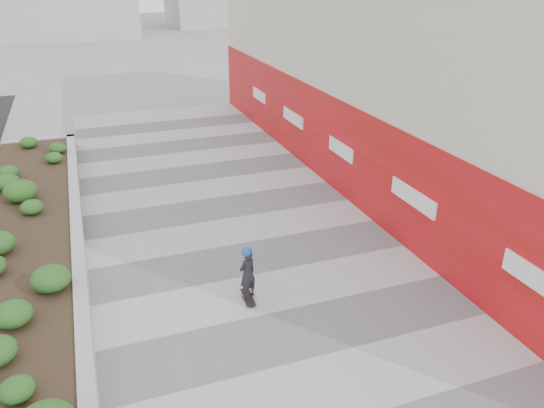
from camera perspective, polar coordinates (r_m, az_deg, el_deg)
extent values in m
plane|color=gray|center=(9.93, 7.50, -19.51)|extent=(160.00, 160.00, 0.00)
cube|color=#A8A8AD|center=(12.04, 0.92, -10.26)|extent=(8.00, 36.00, 0.01)
cube|color=beige|center=(18.75, 15.05, 14.92)|extent=(6.00, 24.00, 8.00)
cube|color=red|center=(17.84, 6.18, 6.85)|extent=(0.12, 24.00, 3.00)
cube|color=#9E9EA0|center=(23.11, -24.09, 5.78)|extent=(3.00, 0.30, 0.55)
cube|color=#9E9EA0|center=(14.78, -20.14, -3.61)|extent=(0.30, 18.00, 0.55)
cube|color=#2D2116|center=(14.91, -25.28, -4.40)|extent=(2.40, 17.40, 0.50)
cylinder|color=#595654|center=(12.19, 3.15, -9.79)|extent=(0.44, 0.44, 0.01)
cube|color=black|center=(12.03, -2.61, -9.97)|extent=(0.26, 0.73, 0.02)
imported|color=#242429|center=(11.70, -2.66, -7.54)|extent=(0.51, 0.43, 1.19)
sphere|color=blue|center=(11.41, -2.71, -5.18)|extent=(0.23, 0.23, 0.23)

